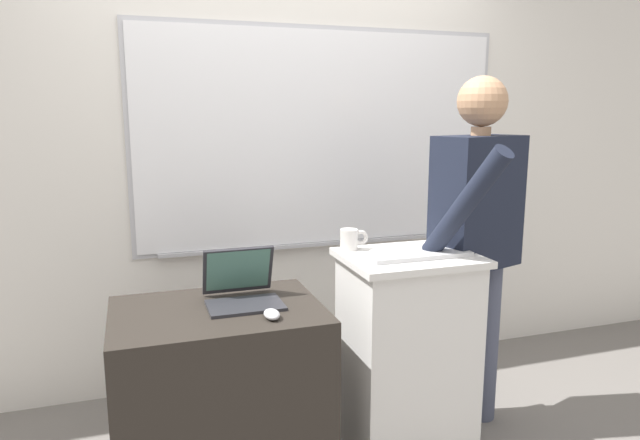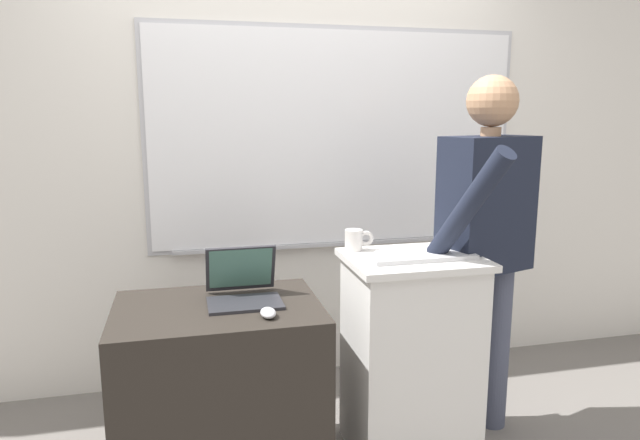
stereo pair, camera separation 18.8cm
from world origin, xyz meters
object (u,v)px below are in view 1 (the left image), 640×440
lectern_podium (406,352)px  computer_mouse_by_laptop (272,314)px  coffee_mug (350,239)px  side_desk (220,396)px  wireless_keyboard (419,255)px  person_presenter (477,231)px  laptop (241,286)px

lectern_podium → computer_mouse_by_laptop: 0.75m
computer_mouse_by_laptop → coffee_mug: bearing=36.0°
side_desk → wireless_keyboard: wireless_keyboard is taller
lectern_podium → wireless_keyboard: wireless_keyboard is taller
wireless_keyboard → side_desk: bearing=175.1°
side_desk → coffee_mug: bearing=13.3°
side_desk → person_presenter: size_ratio=0.49×
person_presenter → computer_mouse_by_laptop: bearing=174.6°
person_presenter → laptop: (-1.12, 0.02, -0.17)m
lectern_podium → wireless_keyboard: size_ratio=2.01×
lectern_podium → side_desk: (-0.85, 0.01, -0.08)m
person_presenter → laptop: person_presenter is taller
lectern_podium → computer_mouse_by_laptop: size_ratio=9.22×
wireless_keyboard → person_presenter: bearing=18.3°
lectern_podium → computer_mouse_by_laptop: (-0.66, -0.16, 0.31)m
side_desk → laptop: size_ratio=2.77×
wireless_keyboard → lectern_podium: bearing=105.8°
computer_mouse_by_laptop → wireless_keyboard: bearing=8.6°
side_desk → wireless_keyboard: (0.86, -0.07, 0.55)m
coffee_mug → side_desk: bearing=-166.7°
lectern_podium → laptop: laptop is taller
side_desk → laptop: laptop is taller
lectern_podium → side_desk: bearing=179.0°
coffee_mug → lectern_podium: bearing=-37.5°
person_presenter → computer_mouse_by_laptop: (-1.05, -0.22, -0.21)m
side_desk → laptop: bearing=30.1°
lectern_podium → laptop: size_ratio=3.04×
person_presenter → laptop: 1.13m
wireless_keyboard → computer_mouse_by_laptop: wireless_keyboard is taller
coffee_mug → person_presenter: bearing=-9.8°
side_desk → computer_mouse_by_laptop: size_ratio=8.40×
laptop → wireless_keyboard: 0.77m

